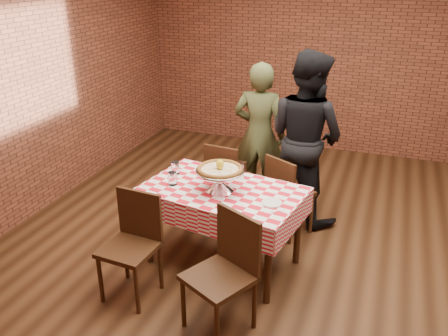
{
  "coord_description": "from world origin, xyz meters",
  "views": [
    {
      "loc": [
        0.82,
        -3.79,
        2.57
      ],
      "look_at": [
        -0.48,
        -0.24,
        0.93
      ],
      "focal_mm": 37.87,
      "sensor_mm": 36.0,
      "label": 1
    }
  ],
  "objects_px": {
    "diner_black": "(306,137)",
    "water_glass_right": "(175,168)",
    "pizza_stand": "(220,180)",
    "chair_near_right": "(219,277)",
    "condiment_caddy": "(240,169)",
    "table": "(223,227)",
    "water_glass_left": "(172,179)",
    "chair_far_right": "(290,195)",
    "pizza": "(220,170)",
    "chair_far_left": "(228,179)",
    "chair_near_left": "(129,249)",
    "diner_olive": "(259,134)"
  },
  "relations": [
    {
      "from": "condiment_caddy",
      "to": "diner_black",
      "type": "xyz_separation_m",
      "value": [
        0.44,
        0.86,
        0.08
      ]
    },
    {
      "from": "pizza_stand",
      "to": "water_glass_right",
      "type": "bearing_deg",
      "value": 160.34
    },
    {
      "from": "pizza_stand",
      "to": "water_glass_right",
      "type": "height_order",
      "value": "pizza_stand"
    },
    {
      "from": "water_glass_left",
      "to": "chair_near_right",
      "type": "xyz_separation_m",
      "value": [
        0.72,
        -0.75,
        -0.36
      ]
    },
    {
      "from": "water_glass_left",
      "to": "water_glass_right",
      "type": "bearing_deg",
      "value": 109.2
    },
    {
      "from": "water_glass_left",
      "to": "diner_olive",
      "type": "bearing_deg",
      "value": 74.78
    },
    {
      "from": "diner_olive",
      "to": "diner_black",
      "type": "bearing_deg",
      "value": 157.23
    },
    {
      "from": "water_glass_left",
      "to": "pizza",
      "type": "bearing_deg",
      "value": 4.99
    },
    {
      "from": "water_glass_left",
      "to": "diner_olive",
      "type": "height_order",
      "value": "diner_olive"
    },
    {
      "from": "table",
      "to": "diner_black",
      "type": "distance_m",
      "value": 1.37
    },
    {
      "from": "table",
      "to": "pizza_stand",
      "type": "distance_m",
      "value": 0.48
    },
    {
      "from": "pizza_stand",
      "to": "water_glass_right",
      "type": "relative_size",
      "value": 3.59
    },
    {
      "from": "chair_far_right",
      "to": "diner_olive",
      "type": "xyz_separation_m",
      "value": [
        -0.51,
        0.62,
        0.38
      ]
    },
    {
      "from": "chair_far_right",
      "to": "condiment_caddy",
      "type": "bearing_deg",
      "value": 76.94
    },
    {
      "from": "water_glass_left",
      "to": "chair_near_left",
      "type": "bearing_deg",
      "value": -98.86
    },
    {
      "from": "table",
      "to": "water_glass_left",
      "type": "relative_size",
      "value": 11.37
    },
    {
      "from": "pizza_stand",
      "to": "pizza",
      "type": "height_order",
      "value": "pizza"
    },
    {
      "from": "chair_far_right",
      "to": "water_glass_left",
      "type": "bearing_deg",
      "value": 71.09
    },
    {
      "from": "chair_near_right",
      "to": "diner_black",
      "type": "xyz_separation_m",
      "value": [
        0.22,
        1.98,
        0.45
      ]
    },
    {
      "from": "chair_near_right",
      "to": "diner_olive",
      "type": "relative_size",
      "value": 0.57
    },
    {
      "from": "water_glass_left",
      "to": "chair_near_left",
      "type": "height_order",
      "value": "chair_near_left"
    },
    {
      "from": "table",
      "to": "water_glass_right",
      "type": "distance_m",
      "value": 0.7
    },
    {
      "from": "condiment_caddy",
      "to": "diner_olive",
      "type": "xyz_separation_m",
      "value": [
        -0.12,
        1.05,
        -0.02
      ]
    },
    {
      "from": "pizza",
      "to": "water_glass_left",
      "type": "relative_size",
      "value": 3.29
    },
    {
      "from": "chair_far_left",
      "to": "diner_olive",
      "type": "xyz_separation_m",
      "value": [
        0.2,
        0.48,
        0.38
      ]
    },
    {
      "from": "pizza",
      "to": "chair_far_left",
      "type": "xyz_separation_m",
      "value": [
        -0.25,
        0.91,
        -0.52
      ]
    },
    {
      "from": "chair_far_left",
      "to": "pizza",
      "type": "bearing_deg",
      "value": 111.84
    },
    {
      "from": "condiment_caddy",
      "to": "diner_black",
      "type": "bearing_deg",
      "value": 62.76
    },
    {
      "from": "pizza",
      "to": "chair_near_left",
      "type": "xyz_separation_m",
      "value": [
        -0.54,
        -0.68,
        -0.51
      ]
    },
    {
      "from": "water_glass_right",
      "to": "chair_far_right",
      "type": "relative_size",
      "value": 0.14
    },
    {
      "from": "diner_black",
      "to": "diner_olive",
      "type": "bearing_deg",
      "value": 9.7
    },
    {
      "from": "table",
      "to": "diner_black",
      "type": "xyz_separation_m",
      "value": [
        0.49,
        1.16,
        0.53
      ]
    },
    {
      "from": "pizza_stand",
      "to": "chair_near_right",
      "type": "height_order",
      "value": "pizza_stand"
    },
    {
      "from": "condiment_caddy",
      "to": "chair_far_left",
      "type": "xyz_separation_m",
      "value": [
        -0.32,
        0.58,
        -0.4
      ]
    },
    {
      "from": "water_glass_right",
      "to": "chair_near_left",
      "type": "xyz_separation_m",
      "value": [
        -0.02,
        -0.86,
        -0.37
      ]
    },
    {
      "from": "water_glass_left",
      "to": "chair_far_right",
      "type": "xyz_separation_m",
      "value": [
        0.9,
        0.81,
        -0.39
      ]
    },
    {
      "from": "diner_black",
      "to": "water_glass_right",
      "type": "bearing_deg",
      "value": 73.8
    },
    {
      "from": "chair_near_right",
      "to": "chair_far_right",
      "type": "bearing_deg",
      "value": 110.35
    },
    {
      "from": "condiment_caddy",
      "to": "chair_near_left",
      "type": "xyz_separation_m",
      "value": [
        -0.61,
        -1.01,
        -0.38
      ]
    },
    {
      "from": "water_glass_right",
      "to": "chair_far_right",
      "type": "xyz_separation_m",
      "value": [
        0.98,
        0.59,
        -0.39
      ]
    },
    {
      "from": "pizza_stand",
      "to": "diner_olive",
      "type": "relative_size",
      "value": 0.26
    },
    {
      "from": "table",
      "to": "diner_black",
      "type": "bearing_deg",
      "value": 66.97
    },
    {
      "from": "chair_near_left",
      "to": "chair_far_left",
      "type": "distance_m",
      "value": 1.61
    },
    {
      "from": "water_glass_left",
      "to": "pizza_stand",
      "type": "bearing_deg",
      "value": 4.99
    },
    {
      "from": "pizza",
      "to": "diner_olive",
      "type": "distance_m",
      "value": 1.4
    },
    {
      "from": "water_glass_right",
      "to": "table",
      "type": "bearing_deg",
      "value": -15.85
    },
    {
      "from": "table",
      "to": "chair_near_left",
      "type": "relative_size",
      "value": 1.52
    },
    {
      "from": "water_glass_left",
      "to": "condiment_caddy",
      "type": "bearing_deg",
      "value": 36.42
    },
    {
      "from": "water_glass_left",
      "to": "chair_far_right",
      "type": "bearing_deg",
      "value": 41.86
    },
    {
      "from": "pizza_stand",
      "to": "diner_black",
      "type": "height_order",
      "value": "diner_black"
    }
  ]
}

